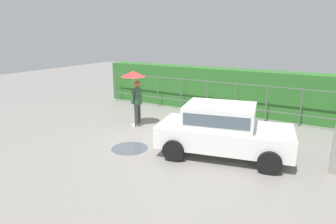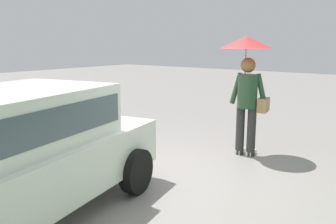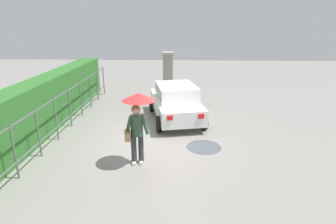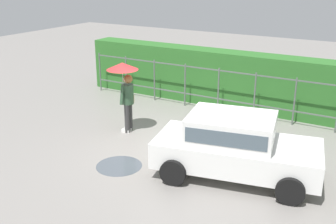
# 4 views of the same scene
# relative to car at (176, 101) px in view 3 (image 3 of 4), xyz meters

# --- Properties ---
(ground_plane) EXTENTS (40.00, 40.00, 0.00)m
(ground_plane) POSITION_rel_car_xyz_m (-2.01, 0.64, -0.80)
(ground_plane) COLOR gray
(car) EXTENTS (3.96, 2.44, 1.48)m
(car) POSITION_rel_car_xyz_m (0.00, 0.00, 0.00)
(car) COLOR white
(car) RESTS_ON ground
(pedestrian) EXTENTS (0.90, 0.90, 2.08)m
(pedestrian) POSITION_rel_car_xyz_m (-3.75, 1.00, 0.70)
(pedestrian) COLOR #333333
(pedestrian) RESTS_ON ground
(gate_pillar) EXTENTS (0.60, 0.60, 2.42)m
(gate_pillar) POSITION_rel_car_xyz_m (2.99, 0.42, 0.44)
(gate_pillar) COLOR gray
(gate_pillar) RESTS_ON ground
(fence_section) EXTENTS (11.32, 0.05, 1.50)m
(fence_section) POSITION_rel_car_xyz_m (-1.52, 4.00, 0.02)
(fence_section) COLOR #59605B
(fence_section) RESTS_ON ground
(hedge_row) EXTENTS (12.27, 0.90, 1.90)m
(hedge_row) POSITION_rel_car_xyz_m (-1.52, 4.82, 0.15)
(hedge_row) COLOR #2D6B28
(hedge_row) RESTS_ON ground
(puddle_near) EXTENTS (1.13, 1.13, 0.00)m
(puddle_near) POSITION_rel_car_xyz_m (-2.59, -0.94, -0.80)
(puddle_near) COLOR #4C545B
(puddle_near) RESTS_ON ground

